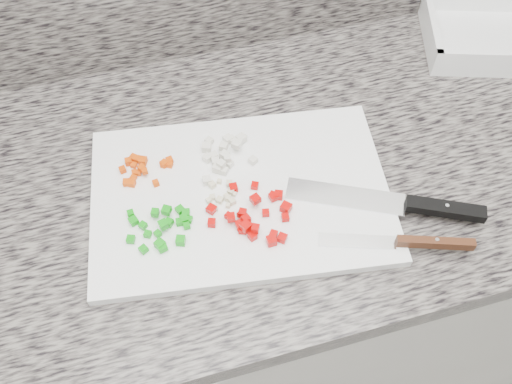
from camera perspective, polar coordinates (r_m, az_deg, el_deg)
The scene contains 11 objects.
cabinet at distance 1.36m, azimuth 0.33°, elevation -9.35°, with size 3.92×0.62×0.86m, color silver.
countertop at distance 0.97m, azimuth 0.46°, elevation 2.12°, with size 3.96×0.64×0.04m, color slate.
cutting_board at distance 0.91m, azimuth -1.56°, elevation -0.29°, with size 0.47×0.31×0.02m, color white.
carrot_pile at distance 0.94m, azimuth -11.30°, elevation 2.38°, with size 0.09×0.07×0.02m.
onion_pile at distance 0.94m, azimuth -3.29°, elevation 3.77°, with size 0.10×0.09×0.02m.
green_pepper_pile at distance 0.87m, azimuth -9.26°, elevation -3.50°, with size 0.10×0.09×0.02m.
red_pepper_pile at distance 0.87m, azimuth -0.23°, elevation -2.51°, with size 0.13×0.12×0.02m.
garlic_pile at distance 0.89m, azimuth -3.41°, elevation -0.40°, with size 0.05×0.06×0.01m.
chef_knife at distance 0.91m, azimuth 15.20°, elevation -1.23°, with size 0.29×0.16×0.02m.
paring_knife at distance 0.88m, azimuth 15.65°, elevation -4.87°, with size 0.22×0.09×0.02m.
tray at distance 1.24m, azimuth 22.71°, elevation 14.16°, with size 0.31×0.26×0.06m.
Camera 1 is at (-0.17, 0.88, 1.66)m, focal length 40.00 mm.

